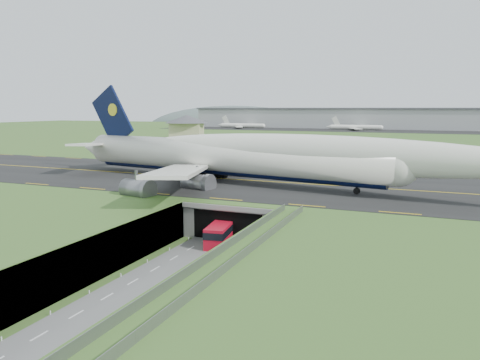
% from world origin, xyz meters
% --- Properties ---
extents(ground, '(900.00, 900.00, 0.00)m').
position_xyz_m(ground, '(0.00, 0.00, 0.00)').
color(ground, '#346126').
rests_on(ground, ground).
extents(airfield_deck, '(800.00, 800.00, 6.00)m').
position_xyz_m(airfield_deck, '(0.00, 0.00, 3.00)').
color(airfield_deck, gray).
rests_on(airfield_deck, ground).
extents(trench_road, '(12.00, 75.00, 0.20)m').
position_xyz_m(trench_road, '(0.00, -7.50, 0.10)').
color(trench_road, slate).
rests_on(trench_road, ground).
extents(taxiway, '(800.00, 44.00, 0.18)m').
position_xyz_m(taxiway, '(0.00, 33.00, 6.09)').
color(taxiway, black).
rests_on(taxiway, airfield_deck).
extents(tunnel_portal, '(17.00, 22.30, 6.00)m').
position_xyz_m(tunnel_portal, '(0.00, 16.71, 3.33)').
color(tunnel_portal, gray).
rests_on(tunnel_portal, ground).
extents(guideway, '(3.00, 53.00, 7.05)m').
position_xyz_m(guideway, '(11.00, -19.11, 5.32)').
color(guideway, '#A8A8A3').
rests_on(guideway, ground).
extents(jumbo_jet, '(103.32, 64.22, 21.54)m').
position_xyz_m(jumbo_jet, '(-3.24, 28.71, 11.82)').
color(jumbo_jet, white).
rests_on(jumbo_jet, ground).
extents(shuttle_tram, '(4.40, 8.67, 3.36)m').
position_xyz_m(shuttle_tram, '(-0.23, 5.76, 1.84)').
color(shuttle_tram, red).
rests_on(shuttle_tram, ground).
extents(service_building, '(27.65, 27.65, 12.02)m').
position_xyz_m(service_building, '(-84.14, 148.62, 13.12)').
color(service_building, tan).
rests_on(service_building, ground).
extents(cargo_terminal, '(320.00, 67.00, 15.60)m').
position_xyz_m(cargo_terminal, '(-0.11, 299.41, 13.96)').
color(cargo_terminal, '#B2B2B2').
rests_on(cargo_terminal, ground).
extents(distant_hills, '(700.00, 91.00, 60.00)m').
position_xyz_m(distant_hills, '(64.38, 430.00, -4.00)').
color(distant_hills, slate).
rests_on(distant_hills, ground).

